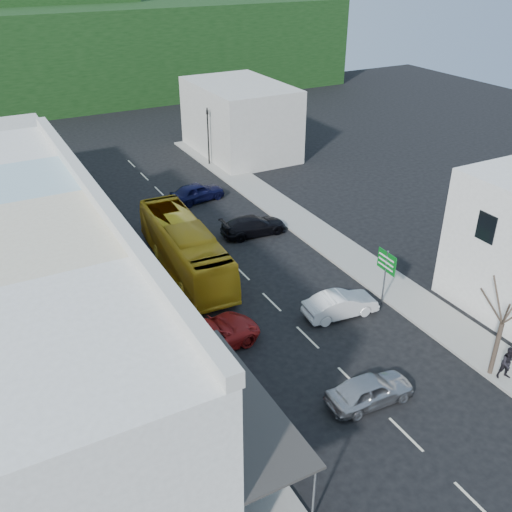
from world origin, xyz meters
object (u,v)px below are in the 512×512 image
(car_silver, at_px, (370,390))
(pedestrian_right, at_px, (509,364))
(bus, at_px, (185,249))
(traffic_signal, at_px, (208,137))
(car_red, at_px, (211,336))
(pedestrian_left, at_px, (187,350))
(car_white, at_px, (341,305))
(street_tree, at_px, (502,324))
(direction_sign, at_px, (385,278))

(car_silver, xyz_separation_m, pedestrian_right, (6.90, -1.95, 0.30))
(bus, relative_size, traffic_signal, 2.07)
(car_red, xyz_separation_m, pedestrian_left, (-1.69, -0.84, 0.30))
(bus, bearing_deg, car_red, -100.16)
(pedestrian_left, distance_m, traffic_signal, 30.26)
(car_silver, distance_m, car_white, 7.19)
(car_silver, distance_m, traffic_signal, 34.34)
(pedestrian_right, height_order, street_tree, street_tree)
(bus, distance_m, street_tree, 19.53)
(direction_sign, bearing_deg, pedestrian_right, -82.30)
(car_silver, xyz_separation_m, pedestrian_left, (-6.51, 6.47, 0.30))
(pedestrian_right, height_order, direction_sign, direction_sign)
(car_silver, height_order, direction_sign, direction_sign)
(car_red, relative_size, pedestrian_right, 2.71)
(car_silver, bearing_deg, street_tree, -98.79)
(car_red, height_order, direction_sign, direction_sign)
(car_white, bearing_deg, street_tree, -150.13)
(car_silver, height_order, car_red, same)
(car_red, height_order, traffic_signal, traffic_signal)
(bus, xyz_separation_m, traffic_signal, (9.65, 17.88, 1.25))
(car_white, distance_m, car_red, 7.86)
(direction_sign, bearing_deg, car_white, 178.68)
(direction_sign, xyz_separation_m, street_tree, (0.56, -7.72, 1.36))
(direction_sign, bearing_deg, car_red, 176.55)
(street_tree, relative_size, traffic_signal, 1.12)
(car_white, height_order, pedestrian_right, pedestrian_right)
(direction_sign, relative_size, street_tree, 0.56)
(car_silver, height_order, pedestrian_left, pedestrian_left)
(car_red, relative_size, pedestrian_left, 2.71)
(bus, xyz_separation_m, pedestrian_right, (9.76, -17.66, -0.55))
(pedestrian_left, bearing_deg, car_red, -82.81)
(pedestrian_left, height_order, pedestrian_right, same)
(car_white, relative_size, car_red, 0.96)
(car_red, relative_size, street_tree, 0.74)
(car_red, height_order, pedestrian_left, pedestrian_left)
(direction_sign, bearing_deg, bus, 134.93)
(bus, relative_size, street_tree, 1.85)
(direction_sign, distance_m, street_tree, 7.86)
(direction_sign, xyz_separation_m, traffic_signal, (0.80, 27.21, 1.03))
(pedestrian_right, xyz_separation_m, street_tree, (-0.36, 0.63, 2.13))
(car_white, bearing_deg, car_silver, 160.96)
(pedestrian_right, xyz_separation_m, traffic_signal, (-0.12, 35.55, 1.80))
(pedestrian_left, xyz_separation_m, street_tree, (13.05, -7.79, 2.13))
(car_white, xyz_separation_m, direction_sign, (2.98, -0.14, 1.07))
(car_white, bearing_deg, car_red, 89.96)
(car_red, bearing_deg, bus, -18.96)
(bus, height_order, direction_sign, direction_sign)
(car_white, relative_size, street_tree, 0.70)
(car_silver, relative_size, car_red, 0.96)
(car_white, relative_size, direction_sign, 1.25)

